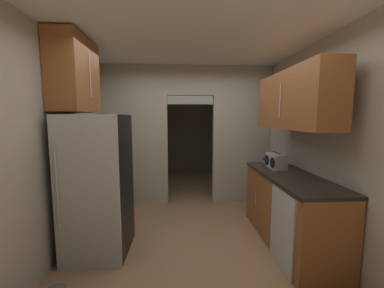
{
  "coord_description": "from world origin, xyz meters",
  "views": [
    {
      "loc": [
        -0.17,
        -2.87,
        1.68
      ],
      "look_at": [
        0.03,
        0.79,
        1.26
      ],
      "focal_mm": 22.14,
      "sensor_mm": 36.0,
      "label": 1
    }
  ],
  "objects_px": {
    "boombox": "(276,161)",
    "book_stack": "(268,160)",
    "refrigerator": "(98,185)",
    "dishwasher": "(282,230)"
  },
  "relations": [
    {
      "from": "refrigerator",
      "to": "book_stack",
      "type": "relative_size",
      "value": 9.76
    },
    {
      "from": "refrigerator",
      "to": "book_stack",
      "type": "bearing_deg",
      "value": 19.43
    },
    {
      "from": "dishwasher",
      "to": "book_stack",
      "type": "xyz_separation_m",
      "value": [
        0.31,
        1.3,
        0.55
      ]
    },
    {
      "from": "dishwasher",
      "to": "boombox",
      "type": "height_order",
      "value": "boombox"
    },
    {
      "from": "boombox",
      "to": "book_stack",
      "type": "height_order",
      "value": "boombox"
    },
    {
      "from": "book_stack",
      "to": "boombox",
      "type": "bearing_deg",
      "value": -94.39
    },
    {
      "from": "dishwasher",
      "to": "book_stack",
      "type": "relative_size",
      "value": 4.99
    },
    {
      "from": "boombox",
      "to": "book_stack",
      "type": "distance_m",
      "value": 0.41
    },
    {
      "from": "refrigerator",
      "to": "book_stack",
      "type": "distance_m",
      "value": 2.59
    },
    {
      "from": "refrigerator",
      "to": "boombox",
      "type": "bearing_deg",
      "value": 10.62
    }
  ]
}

